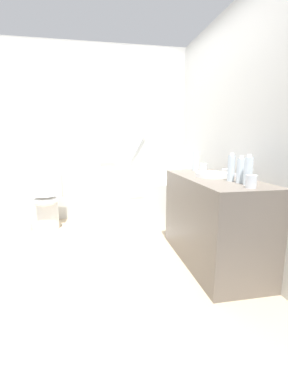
{
  "coord_description": "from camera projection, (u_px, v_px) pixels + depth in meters",
  "views": [
    {
      "loc": [
        0.02,
        -2.73,
        1.2
      ],
      "look_at": [
        0.58,
        0.16,
        0.6
      ],
      "focal_mm": 24.66,
      "sensor_mm": 36.0,
      "label": 1
    }
  ],
  "objects": [
    {
      "name": "ground_plane",
      "position": [
        94.0,
        251.0,
        2.87
      ],
      "size": [
        3.85,
        3.85,
        0.0
      ],
      "primitive_type": "plane",
      "color": "tan"
    },
    {
      "name": "wall_back_tiled",
      "position": [
        90.0,
        135.0,
        3.9
      ],
      "size": [
        3.25,
        0.1,
        2.51
      ],
      "primitive_type": "cube",
      "color": "silver",
      "rests_on": "ground_plane"
    },
    {
      "name": "wall_right_mirror",
      "position": [
        227.0,
        133.0,
        2.89
      ],
      "size": [
        0.1,
        2.97,
        2.51
      ],
      "primitive_type": "cube",
      "color": "silver",
      "rests_on": "ground_plane"
    },
    {
      "name": "bathtub",
      "position": [
        137.0,
        200.0,
        3.83
      ],
      "size": [
        1.42,
        0.68,
        1.26
      ],
      "color": "silver",
      "rests_on": "ground_plane"
    },
    {
      "name": "toilet",
      "position": [
        47.0,
        203.0,
        3.55
      ],
      "size": [
        0.37,
        0.47,
        0.74
      ],
      "rotation": [
        0.0,
        0.0,
        -1.61
      ],
      "color": "white",
      "rests_on": "ground_plane"
    },
    {
      "name": "vanity_counter",
      "position": [
        213.0,
        221.0,
        2.56
      ],
      "size": [
        0.57,
        1.32,
        0.84
      ],
      "primitive_type": "cube",
      "color": "#6B6056",
      "rests_on": "ground_plane"
    },
    {
      "name": "sink_basin",
      "position": [
        212.0,
        175.0,
        2.52
      ],
      "size": [
        0.32,
        0.32,
        0.04
      ],
      "primitive_type": "cylinder",
      "color": "white",
      "rests_on": "vanity_counter"
    },
    {
      "name": "sink_faucet",
      "position": [
        230.0,
        173.0,
        2.56
      ],
      "size": [
        0.11,
        0.15,
        0.08
      ],
      "color": "silver",
      "rests_on": "vanity_counter"
    },
    {
      "name": "water_bottle_0",
      "position": [
        248.0,
        171.0,
        2.06
      ],
      "size": [
        0.07,
        0.07,
        0.24
      ],
      "color": "silver",
      "rests_on": "vanity_counter"
    },
    {
      "name": "water_bottle_1",
      "position": [
        196.0,
        161.0,
        2.95
      ],
      "size": [
        0.07,
        0.07,
        0.23
      ],
      "color": "silver",
      "rests_on": "vanity_counter"
    },
    {
      "name": "water_bottle_2",
      "position": [
        231.0,
        168.0,
        2.25
      ],
      "size": [
        0.06,
        0.06,
        0.24
      ],
      "color": "silver",
      "rests_on": "vanity_counter"
    },
    {
      "name": "water_bottle_3",
      "position": [
        241.0,
        170.0,
        2.15
      ],
      "size": [
        0.06,
        0.06,
        0.22
      ],
      "color": "silver",
      "rests_on": "vanity_counter"
    },
    {
      "name": "drinking_glass_0",
      "position": [
        251.0,
        182.0,
        1.94
      ],
      "size": [
        0.08,
        0.08,
        0.1
      ],
      "primitive_type": "cylinder",
      "color": "white",
      "rests_on": "vanity_counter"
    },
    {
      "name": "drinking_glass_1",
      "position": [
        203.0,
        168.0,
        2.82
      ],
      "size": [
        0.08,
        0.08,
        0.1
      ],
      "primitive_type": "cylinder",
      "color": "white",
      "rests_on": "vanity_counter"
    },
    {
      "name": "bath_mat",
      "position": [
        134.0,
        235.0,
        3.33
      ],
      "size": [
        0.66,
        0.37,
        0.01
      ],
      "primitive_type": "cube",
      "color": "white",
      "rests_on": "ground_plane"
    },
    {
      "name": "toilet_paper_roll",
      "position": [
        27.0,
        227.0,
        3.48
      ],
      "size": [
        0.11,
        0.11,
        0.12
      ],
      "primitive_type": "cylinder",
      "color": "white",
      "rests_on": "ground_plane"
    }
  ]
}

